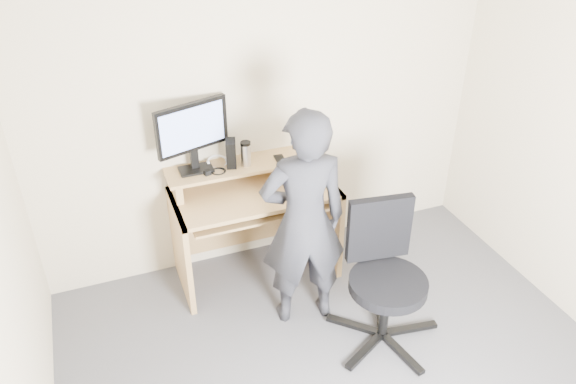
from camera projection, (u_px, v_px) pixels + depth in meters
back_wall at (266, 109)px, 4.13m from camera, size 3.50×0.02×2.50m
desk at (252, 209)px, 4.26m from camera, size 1.20×0.60×0.91m
monitor at (192, 131)px, 3.87m from camera, size 0.53×0.20×0.52m
external_drive at (231, 153)px, 4.05m from camera, size 0.10×0.14×0.20m
travel_mug at (246, 155)px, 4.06m from camera, size 0.08×0.08×0.17m
smartphone at (280, 159)px, 4.17m from camera, size 0.08×0.14×0.01m
charger at (207, 173)px, 3.97m from camera, size 0.05×0.05×0.03m
headphones at (217, 162)px, 4.13m from camera, size 0.16×0.16×0.06m
keyboard at (266, 206)px, 4.08m from camera, size 0.47×0.22×0.03m
mouse at (306, 187)px, 4.12m from camera, size 0.11×0.08×0.04m
office_chair at (384, 271)px, 3.66m from camera, size 0.77×0.77×0.98m
person at (304, 222)px, 3.67m from camera, size 0.63×0.46×1.60m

